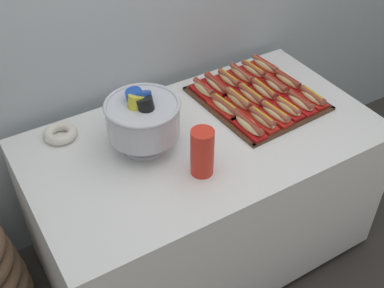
% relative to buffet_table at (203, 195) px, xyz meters
% --- Properties ---
extents(ground_plane, '(10.00, 10.00, 0.00)m').
position_rel_buffet_table_xyz_m(ground_plane, '(0.00, 0.00, -0.40)').
color(ground_plane, '#38332D').
extents(buffet_table, '(1.50, 0.84, 0.75)m').
position_rel_buffet_table_xyz_m(buffet_table, '(0.00, 0.00, 0.00)').
color(buffet_table, white).
rests_on(buffet_table, ground_plane).
extents(serving_tray, '(0.51, 0.55, 0.01)m').
position_rel_buffet_table_xyz_m(serving_tray, '(0.36, 0.10, 0.36)').
color(serving_tray, '#472B19').
rests_on(serving_tray, buffet_table).
extents(hot_dog_0, '(0.07, 0.18, 0.06)m').
position_rel_buffet_table_xyz_m(hot_dog_0, '(0.18, -0.07, 0.39)').
color(hot_dog_0, '#B21414').
rests_on(hot_dog_0, serving_tray).
extents(hot_dog_1, '(0.07, 0.17, 0.06)m').
position_rel_buffet_table_xyz_m(hot_dog_1, '(0.25, -0.07, 0.39)').
color(hot_dog_1, red).
rests_on(hot_dog_1, serving_tray).
extents(hot_dog_2, '(0.07, 0.17, 0.06)m').
position_rel_buffet_table_xyz_m(hot_dog_2, '(0.33, -0.07, 0.39)').
color(hot_dog_2, red).
rests_on(hot_dog_2, serving_tray).
extents(hot_dog_3, '(0.07, 0.16, 0.06)m').
position_rel_buffet_table_xyz_m(hot_dog_3, '(0.40, -0.06, 0.39)').
color(hot_dog_3, red).
rests_on(hot_dog_3, serving_tray).
extents(hot_dog_4, '(0.07, 0.16, 0.06)m').
position_rel_buffet_table_xyz_m(hot_dog_4, '(0.48, -0.06, 0.39)').
color(hot_dog_4, red).
rests_on(hot_dog_4, serving_tray).
extents(hot_dog_5, '(0.07, 0.15, 0.06)m').
position_rel_buffet_table_xyz_m(hot_dog_5, '(0.55, -0.05, 0.39)').
color(hot_dog_5, red).
rests_on(hot_dog_5, serving_tray).
extents(hot_dog_6, '(0.08, 0.18, 0.06)m').
position_rel_buffet_table_xyz_m(hot_dog_6, '(0.17, 0.09, 0.39)').
color(hot_dog_6, red).
rests_on(hot_dog_6, serving_tray).
extents(hot_dog_7, '(0.07, 0.18, 0.06)m').
position_rel_buffet_table_xyz_m(hot_dog_7, '(0.24, 0.09, 0.39)').
color(hot_dog_7, red).
rests_on(hot_dog_7, serving_tray).
extents(hot_dog_8, '(0.07, 0.17, 0.06)m').
position_rel_buffet_table_xyz_m(hot_dog_8, '(0.32, 0.10, 0.39)').
color(hot_dog_8, red).
rests_on(hot_dog_8, serving_tray).
extents(hot_dog_9, '(0.06, 0.17, 0.06)m').
position_rel_buffet_table_xyz_m(hot_dog_9, '(0.39, 0.10, 0.39)').
color(hot_dog_9, '#B21414').
rests_on(hot_dog_9, serving_tray).
extents(hot_dog_10, '(0.06, 0.16, 0.06)m').
position_rel_buffet_table_xyz_m(hot_dog_10, '(0.47, 0.11, 0.39)').
color(hot_dog_10, '#B21414').
rests_on(hot_dog_10, serving_tray).
extents(hot_dog_11, '(0.07, 0.17, 0.06)m').
position_rel_buffet_table_xyz_m(hot_dog_11, '(0.54, 0.11, 0.39)').
color(hot_dog_11, '#B21414').
rests_on(hot_dog_11, serving_tray).
extents(hot_dog_12, '(0.07, 0.16, 0.06)m').
position_rel_buffet_table_xyz_m(hot_dog_12, '(0.16, 0.26, 0.39)').
color(hot_dog_12, red).
rests_on(hot_dog_12, serving_tray).
extents(hot_dog_13, '(0.06, 0.18, 0.06)m').
position_rel_buffet_table_xyz_m(hot_dog_13, '(0.23, 0.26, 0.39)').
color(hot_dog_13, '#B21414').
rests_on(hot_dog_13, serving_tray).
extents(hot_dog_14, '(0.07, 0.16, 0.06)m').
position_rel_buffet_table_xyz_m(hot_dog_14, '(0.31, 0.26, 0.39)').
color(hot_dog_14, red).
rests_on(hot_dog_14, serving_tray).
extents(hot_dog_15, '(0.06, 0.17, 0.06)m').
position_rel_buffet_table_xyz_m(hot_dog_15, '(0.38, 0.27, 0.39)').
color(hot_dog_15, red).
rests_on(hot_dog_15, serving_tray).
extents(hot_dog_16, '(0.07, 0.17, 0.06)m').
position_rel_buffet_table_xyz_m(hot_dog_16, '(0.46, 0.27, 0.39)').
color(hot_dog_16, red).
rests_on(hot_dog_16, serving_tray).
extents(hot_dog_17, '(0.08, 0.18, 0.06)m').
position_rel_buffet_table_xyz_m(hot_dog_17, '(0.53, 0.28, 0.39)').
color(hot_dog_17, red).
rests_on(hot_dog_17, serving_tray).
extents(punch_bowl, '(0.30, 0.30, 0.27)m').
position_rel_buffet_table_xyz_m(punch_bowl, '(-0.24, 0.07, 0.51)').
color(punch_bowl, silver).
rests_on(punch_bowl, buffet_table).
extents(cup_stack, '(0.09, 0.09, 0.20)m').
position_rel_buffet_table_xyz_m(cup_stack, '(-0.12, -0.18, 0.46)').
color(cup_stack, red).
rests_on(cup_stack, buffet_table).
extents(donut, '(0.14, 0.14, 0.04)m').
position_rel_buffet_table_xyz_m(donut, '(-0.52, 0.31, 0.38)').
color(donut, silver).
rests_on(donut, buffet_table).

